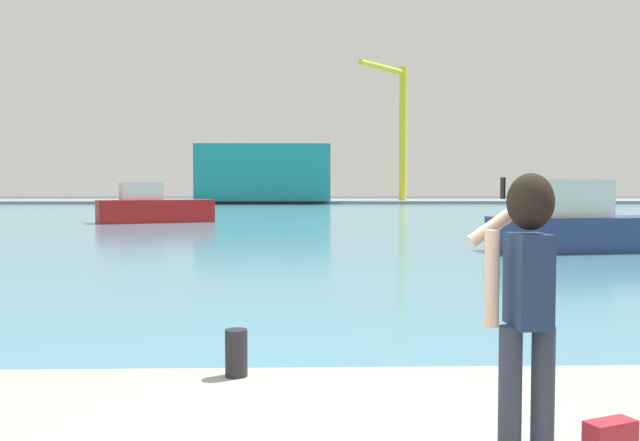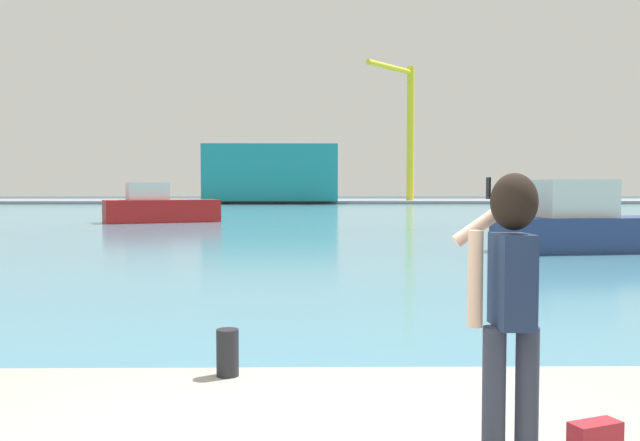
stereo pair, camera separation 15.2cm
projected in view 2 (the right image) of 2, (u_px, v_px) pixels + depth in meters
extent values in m
plane|color=#334751|center=(312.00, 214.00, 54.09)|extent=(220.00, 220.00, 0.00)
cube|color=teal|center=(312.00, 213.00, 56.09)|extent=(140.00, 100.00, 0.02)
cube|color=gray|center=(311.00, 201.00, 96.03)|extent=(140.00, 20.00, 0.40)
cylinder|color=#2D3342|center=(494.00, 394.00, 4.01)|extent=(0.14, 0.14, 0.82)
cylinder|color=#2D3342|center=(527.00, 394.00, 4.01)|extent=(0.14, 0.14, 0.82)
cube|color=#1E2D4C|center=(512.00, 280.00, 3.97)|extent=(0.21, 0.34, 0.56)
sphere|color=#E0B293|center=(513.00, 203.00, 3.95)|extent=(0.22, 0.22, 0.22)
ellipsoid|color=black|center=(514.00, 202.00, 3.93)|extent=(0.28, 0.26, 0.34)
cylinder|color=#E0B293|center=(475.00, 279.00, 3.97)|extent=(0.09, 0.09, 0.58)
cylinder|color=#E0B293|center=(494.00, 215.00, 4.17)|extent=(0.53, 0.10, 0.40)
cube|color=black|center=(488.00, 188.00, 4.28)|extent=(0.01, 0.07, 0.14)
cube|color=maroon|center=(595.00, 441.00, 4.03)|extent=(0.35, 0.25, 0.24)
cylinder|color=black|center=(228.00, 353.00, 5.84)|extent=(0.20, 0.20, 0.41)
cube|color=#B21919|center=(162.00, 211.00, 41.05)|extent=(7.24, 4.87, 1.38)
cube|color=silver|center=(148.00, 191.00, 40.65)|extent=(2.91, 2.61, 1.06)
cube|color=navy|center=(597.00, 234.00, 22.23)|extent=(6.96, 2.96, 1.15)
cube|color=silver|center=(574.00, 198.00, 22.05)|extent=(2.55, 1.86, 1.24)
cube|color=teal|center=(272.00, 173.00, 89.88)|extent=(17.35, 11.12, 7.35)
cylinder|color=yellow|center=(410.00, 134.00, 91.36)|extent=(1.00, 1.00, 18.26)
cylinder|color=yellow|center=(390.00, 67.00, 87.07)|extent=(7.04, 8.14, 0.70)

